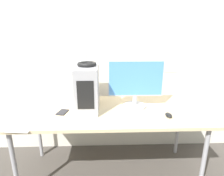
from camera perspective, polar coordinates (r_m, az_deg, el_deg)
The scene contains 9 objects.
wall_back at distance 2.20m, azimuth -1.09°, elevation 14.01°, with size 8.00×0.07×2.70m.
desk at distance 1.85m, azimuth -0.70°, elevation -7.96°, with size 1.82×0.78×0.74m.
pc_tower at distance 1.80m, azimuth -7.39°, elevation 0.09°, with size 0.21×0.43×0.42m.
headphones at distance 1.75m, azimuth -7.68°, elevation 7.24°, with size 0.18×0.18×0.04m.
monitor_main at distance 1.83m, azimuth 7.20°, elevation 1.72°, with size 0.54×0.23×0.47m.
keyboard at distance 1.67m, azimuth 7.61°, elevation -8.64°, with size 0.42×0.15×0.02m.
mouse at distance 1.75m, azimuth 16.90°, elevation -7.90°, with size 0.06×0.10×0.03m.
cell_phone at distance 1.82m, azimuth -14.85°, elevation -7.13°, with size 0.11×0.14×0.01m.
paper_sheet_front at distance 1.73m, azimuth -25.25°, elevation -9.71°, with size 0.24×0.32×0.00m.
Camera 1 is at (-0.04, -1.29, 1.47)m, focal length 30.00 mm.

